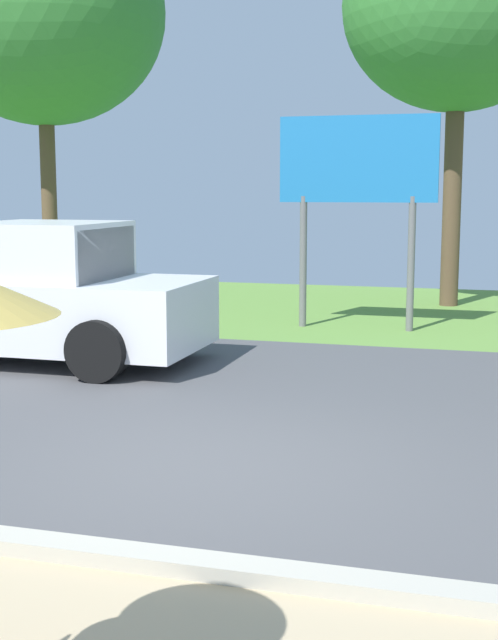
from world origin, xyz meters
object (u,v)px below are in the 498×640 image
roadside_billboard (358,175)px  tree_center_back (43,12)px  tree_left_far (459,5)px  pickup_truck (17,296)px

roadside_billboard → tree_center_back: size_ratio=0.40×
tree_left_far → pickup_truck: bearing=-126.2°
roadside_billboard → tree_center_back: 9.64m
tree_center_back → pickup_truck: bearing=-64.2°
pickup_truck → roadside_billboard: (4.03, 3.89, 1.68)m
roadside_billboard → tree_left_far: tree_left_far is taller
tree_left_far → tree_center_back: 9.27m
pickup_truck → roadside_billboard: roadside_billboard is taller
pickup_truck → roadside_billboard: bearing=37.1°
tree_left_far → tree_center_back: (-9.23, 0.64, 0.48)m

